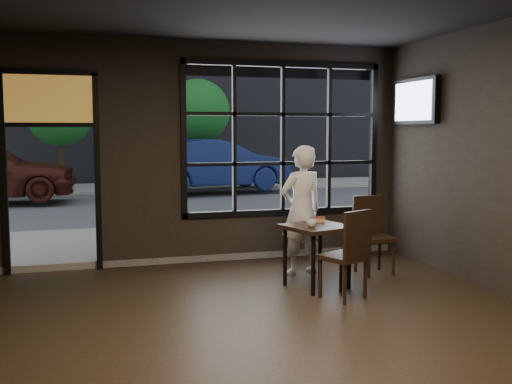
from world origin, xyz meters
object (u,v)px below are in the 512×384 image
object	(u,v)px
chair_near	(343,254)
cafe_table	(317,256)
navy_car	(214,165)
man	(301,210)

from	to	relation	value
chair_near	cafe_table	bearing A→B (deg)	-104.64
chair_near	navy_car	size ratio (longest dim) A/B	0.22
chair_near	navy_car	world-z (taller)	navy_car
chair_near	man	world-z (taller)	man
man	navy_car	world-z (taller)	man
cafe_table	navy_car	size ratio (longest dim) A/B	0.16
cafe_table	chair_near	world-z (taller)	chair_near
man	navy_car	size ratio (longest dim) A/B	0.36
cafe_table	man	distance (m)	0.86
cafe_table	navy_car	world-z (taller)	navy_car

